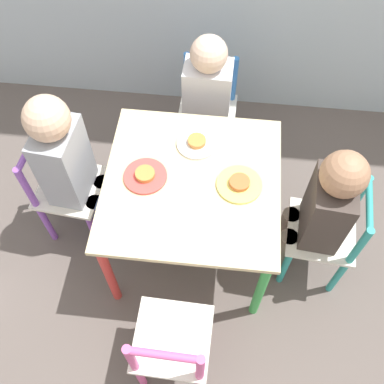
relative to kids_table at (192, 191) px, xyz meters
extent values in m
plane|color=#5B514C|center=(0.00, 0.00, -0.43)|extent=(6.00, 6.00, 0.00)
cube|color=beige|center=(0.00, 0.00, 0.06)|extent=(0.64, 0.64, 0.02)
cylinder|color=#DB3D38|center=(-0.29, -0.29, -0.19)|extent=(0.04, 0.04, 0.48)
cylinder|color=green|center=(0.29, -0.29, -0.19)|extent=(0.04, 0.04, 0.48)
cylinder|color=orange|center=(-0.29, 0.29, -0.19)|extent=(0.04, 0.04, 0.48)
cylinder|color=yellow|center=(0.29, 0.29, -0.19)|extent=(0.04, 0.04, 0.48)
cube|color=silver|center=(0.01, 0.51, -0.14)|extent=(0.27, 0.27, 0.02)
cylinder|color=#387AD1|center=(-0.09, 0.41, -0.29)|extent=(0.03, 0.03, 0.28)
cylinder|color=#387AD1|center=(0.12, 0.40, -0.29)|extent=(0.03, 0.03, 0.28)
cylinder|color=#387AD1|center=(-0.09, 0.62, -0.29)|extent=(0.03, 0.03, 0.28)
cylinder|color=#387AD1|center=(0.12, 0.61, -0.29)|extent=(0.03, 0.03, 0.28)
cylinder|color=#387AD1|center=(-0.09, 0.62, -0.02)|extent=(0.03, 0.03, 0.26)
cylinder|color=#387AD1|center=(0.12, 0.61, -0.02)|extent=(0.03, 0.03, 0.26)
cylinder|color=#387AD1|center=(0.02, 0.62, 0.10)|extent=(0.21, 0.03, 0.02)
cube|color=silver|center=(0.51, -0.04, -0.14)|extent=(0.28, 0.28, 0.02)
cylinder|color=teal|center=(0.41, 0.07, -0.29)|extent=(0.03, 0.03, 0.28)
cylinder|color=teal|center=(0.39, -0.14, -0.29)|extent=(0.03, 0.03, 0.28)
cylinder|color=teal|center=(0.62, 0.05, -0.29)|extent=(0.03, 0.03, 0.28)
cylinder|color=teal|center=(0.61, -0.16, -0.29)|extent=(0.03, 0.03, 0.28)
cylinder|color=teal|center=(0.62, 0.05, -0.02)|extent=(0.03, 0.03, 0.26)
cylinder|color=teal|center=(0.61, -0.16, -0.02)|extent=(0.03, 0.03, 0.26)
cylinder|color=teal|center=(0.62, -0.05, 0.10)|extent=(0.04, 0.21, 0.02)
cube|color=silver|center=(-0.51, 0.05, -0.14)|extent=(0.28, 0.28, 0.02)
cylinder|color=#8E51BC|center=(-0.41, -0.07, -0.29)|extent=(0.03, 0.03, 0.28)
cylinder|color=#8E51BC|center=(-0.39, 0.14, -0.29)|extent=(0.03, 0.03, 0.28)
cylinder|color=#8E51BC|center=(-0.63, -0.05, -0.29)|extent=(0.03, 0.03, 0.28)
cylinder|color=#8E51BC|center=(-0.60, 0.17, -0.29)|extent=(0.03, 0.03, 0.28)
cylinder|color=#8E51BC|center=(-0.63, -0.05, -0.02)|extent=(0.03, 0.03, 0.26)
cylinder|color=#8E51BC|center=(-0.60, 0.17, -0.02)|extent=(0.03, 0.03, 0.26)
cylinder|color=#8E51BC|center=(-0.61, 0.06, 0.10)|extent=(0.04, 0.21, 0.02)
cube|color=silver|center=(-0.01, -0.51, -0.14)|extent=(0.27, 0.27, 0.02)
cylinder|color=#E5599E|center=(0.10, -0.41, -0.29)|extent=(0.03, 0.03, 0.28)
cylinder|color=#E5599E|center=(-0.12, -0.40, -0.29)|extent=(0.03, 0.03, 0.28)
cylinder|color=#E5599E|center=(0.09, -0.62, -0.29)|extent=(0.03, 0.03, 0.28)
cylinder|color=#E5599E|center=(-0.12, -0.61, -0.29)|extent=(0.03, 0.03, 0.28)
cylinder|color=#E5599E|center=(0.09, -0.62, -0.02)|extent=(0.03, 0.03, 0.26)
cylinder|color=#E5599E|center=(-0.12, -0.61, -0.02)|extent=(0.03, 0.03, 0.26)
cylinder|color=#E5599E|center=(-0.02, -0.62, 0.10)|extent=(0.21, 0.03, 0.02)
cylinder|color=#38383D|center=(-0.04, 0.39, -0.28)|extent=(0.07, 0.07, 0.30)
cylinder|color=#38383D|center=(0.06, 0.39, -0.28)|extent=(0.07, 0.07, 0.30)
cube|color=silver|center=(0.01, 0.49, 0.02)|extent=(0.20, 0.15, 0.29)
sphere|color=beige|center=(0.01, 0.49, 0.23)|extent=(0.15, 0.15, 0.15)
cylinder|color=#7A6B5B|center=(0.39, 0.02, -0.28)|extent=(0.07, 0.07, 0.30)
cylinder|color=#7A6B5B|center=(0.39, -0.08, -0.28)|extent=(0.07, 0.07, 0.30)
cube|color=#423833|center=(0.49, -0.04, 0.03)|extent=(0.16, 0.21, 0.31)
sphere|color=#A37556|center=(0.49, -0.04, 0.25)|extent=(0.16, 0.16, 0.16)
cylinder|color=#4C608E|center=(-0.39, -0.01, -0.28)|extent=(0.07, 0.07, 0.30)
cylinder|color=#4C608E|center=(-0.39, 0.09, -0.28)|extent=(0.07, 0.07, 0.30)
cube|color=#999EA8|center=(-0.49, 0.05, 0.05)|extent=(0.16, 0.21, 0.35)
sphere|color=#DBB293|center=(-0.49, 0.05, 0.29)|extent=(0.16, 0.16, 0.16)
cylinder|color=white|center=(0.00, 0.17, 0.07)|extent=(0.15, 0.15, 0.01)
cylinder|color=#D6843D|center=(0.00, 0.17, 0.09)|extent=(0.07, 0.07, 0.02)
cylinder|color=#EADB66|center=(0.17, 0.00, 0.07)|extent=(0.16, 0.16, 0.01)
cylinder|color=#CC6633|center=(0.17, 0.00, 0.09)|extent=(0.07, 0.07, 0.02)
cylinder|color=#E54C47|center=(-0.17, 0.00, 0.07)|extent=(0.16, 0.16, 0.01)
cylinder|color=#D6843D|center=(-0.17, 0.00, 0.09)|extent=(0.07, 0.07, 0.02)
camera|label=1|loc=(0.10, -0.89, 1.42)|focal=42.00mm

